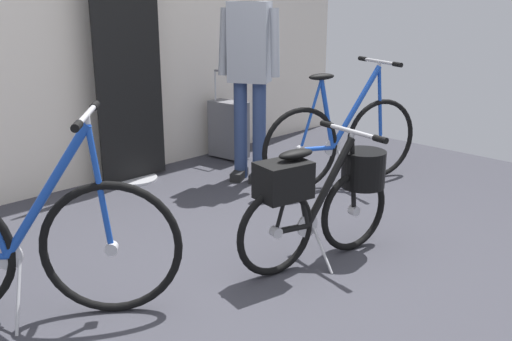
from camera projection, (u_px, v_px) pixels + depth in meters
name	position (u px, v px, depth m)	size (l,w,h in m)	color
ground_plane	(277.00, 288.00, 3.09)	(6.52, 6.52, 0.00)	#38383F
floor_banner_stand	(130.00, 87.00, 4.62)	(0.60, 0.36, 1.73)	#B7B7BC
folding_bike_foreground	(324.00, 193.00, 3.30)	(1.07, 0.53, 0.77)	black
display_bike_left	(26.00, 244.00, 2.72)	(1.15, 0.95, 1.01)	black
display_bike_right	(342.00, 139.00, 4.65)	(1.37, 0.61, 1.00)	black
visitor_near_wall	(250.00, 63.00, 4.63)	(0.37, 0.47, 1.67)	navy
rolling_suitcase	(229.00, 129.00, 5.40)	(0.22, 0.38, 0.83)	slate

